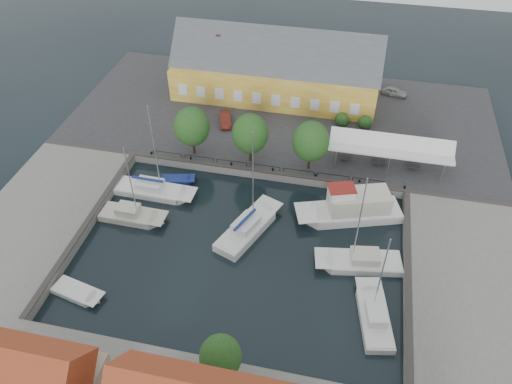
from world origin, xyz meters
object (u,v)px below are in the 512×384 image
(car_red, at_px, (226,119))
(east_boat_b, at_px, (360,263))
(trawler, at_px, (353,209))
(launch_nw, at_px, (178,181))
(warehouse, at_px, (272,71))
(launch_sw, at_px, (78,293))
(east_boat_c, at_px, (374,317))
(center_sailboat, at_px, (248,229))
(tent_canopy, at_px, (391,147))
(west_boat_b, at_px, (132,216))
(west_boat_a, at_px, (154,191))
(car_silver, at_px, (395,92))

(car_red, bearing_deg, east_boat_b, -63.86)
(trawler, xyz_separation_m, launch_nw, (-20.31, 1.56, -0.93))
(warehouse, distance_m, car_red, 10.57)
(launch_sw, bearing_deg, east_boat_c, 6.55)
(center_sailboat, distance_m, trawler, 11.42)
(trawler, bearing_deg, launch_sw, -146.65)
(trawler, bearing_deg, tent_canopy, 68.07)
(center_sailboat, bearing_deg, west_boat_b, -176.65)
(car_red, distance_m, west_boat_a, 14.95)
(west_boat_b, bearing_deg, tent_canopy, 27.61)
(trawler, bearing_deg, center_sailboat, -156.11)
(trawler, height_order, west_boat_a, west_boat_a)
(car_red, xyz_separation_m, launch_nw, (-2.77, -11.58, -1.55))
(car_red, height_order, launch_sw, car_red)
(east_boat_c, height_order, launch_nw, east_boat_c)
(car_silver, relative_size, center_sailboat, 0.29)
(east_boat_b, height_order, west_boat_a, west_boat_a)
(center_sailboat, bearing_deg, warehouse, 95.83)
(center_sailboat, relative_size, trawler, 1.08)
(car_silver, distance_m, west_boat_a, 37.14)
(east_boat_c, relative_size, west_boat_a, 0.82)
(east_boat_c, xyz_separation_m, west_boat_a, (-25.10, 11.75, 0.01))
(car_silver, distance_m, center_sailboat, 33.15)
(warehouse, xyz_separation_m, launch_nw, (-7.13, -20.80, -4.34))
(car_red, relative_size, launch_nw, 0.95)
(east_boat_c, relative_size, launch_nw, 2.44)
(trawler, height_order, launch_nw, trawler)
(car_red, relative_size, west_boat_a, 0.32)
(car_red, distance_m, center_sailboat, 19.17)
(car_red, height_order, launch_nw, car_red)
(east_boat_b, xyz_separation_m, launch_nw, (-21.62, 8.26, -0.17))
(west_boat_a, bearing_deg, car_silver, 44.78)
(tent_canopy, bearing_deg, west_boat_a, -159.71)
(tent_canopy, relative_size, car_red, 3.60)
(trawler, xyz_separation_m, launch_sw, (-24.05, -15.83, -0.93))
(warehouse, relative_size, trawler, 2.43)
(west_boat_a, bearing_deg, center_sailboat, -17.04)
(trawler, relative_size, launch_sw, 2.22)
(launch_sw, bearing_deg, west_boat_a, 83.05)
(warehouse, height_order, east_boat_c, warehouse)
(west_boat_b, height_order, launch_sw, west_boat_b)
(trawler, distance_m, launch_nw, 20.39)
(car_silver, xyz_separation_m, launch_sw, (-28.16, -40.99, -1.53))
(west_boat_b, distance_m, launch_sw, 10.53)
(warehouse, relative_size, west_boat_b, 2.83)
(tent_canopy, distance_m, launch_nw, 24.98)
(launch_sw, bearing_deg, trawler, 33.35)
(west_boat_b, xyz_separation_m, launch_sw, (-0.99, -10.48, -0.17))
(east_boat_c, bearing_deg, warehouse, 114.54)
(warehouse, distance_m, car_silver, 17.73)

